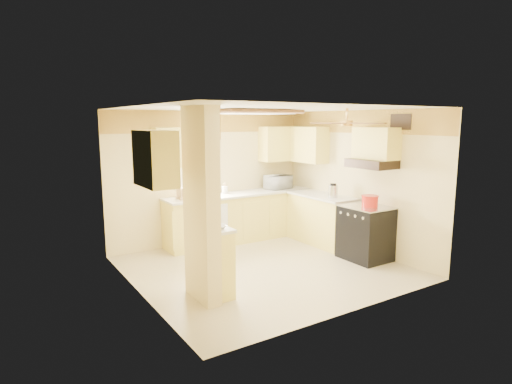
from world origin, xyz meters
TOP-DOWN VIEW (x-y plane):
  - floor at (0.00, 0.00)m, footprint 4.00×4.00m
  - ceiling at (0.00, 0.00)m, footprint 4.00×4.00m
  - wall_back at (0.00, 1.90)m, footprint 4.00×0.00m
  - wall_front at (0.00, -1.90)m, footprint 4.00×0.00m
  - wall_left at (-2.00, 0.00)m, footprint 0.00×3.80m
  - wall_right at (2.00, 0.00)m, footprint 0.00×3.80m
  - wallpaper_border at (0.00, 1.88)m, footprint 4.00×0.02m
  - partition_column at (-1.35, -0.55)m, footprint 0.20×0.70m
  - partition_ledge at (-1.13, -0.55)m, footprint 0.25×0.55m
  - ledge_top at (-1.13, -0.55)m, footprint 0.28×0.58m
  - lower_cabinets_back at (0.50, 1.60)m, footprint 3.00×0.60m
  - lower_cabinets_right at (1.70, 0.60)m, footprint 0.60×1.40m
  - countertop_back at (0.50, 1.59)m, footprint 3.04×0.64m
  - countertop_right at (1.69, 0.60)m, footprint 0.64×1.44m
  - dishwasher_panel at (-0.25, 1.29)m, footprint 0.58×0.02m
  - window at (-0.25, 1.89)m, footprint 0.92×0.02m
  - upper_cab_back_left at (-0.85, 1.72)m, footprint 0.60×0.35m
  - upper_cab_back_right at (1.55, 1.72)m, footprint 0.90×0.35m
  - upper_cab_right at (1.82, 1.25)m, footprint 0.35×1.00m
  - upper_cab_left_wall at (-1.82, -0.25)m, footprint 0.35×0.75m
  - upper_cab_over_stove at (1.82, -0.55)m, footprint 0.35×0.76m
  - stove at (1.67, -0.55)m, footprint 0.68×0.77m
  - range_hood at (1.74, -0.55)m, footprint 0.50×0.76m
  - poster_menu at (-1.24, -0.55)m, footprint 0.02×0.42m
  - poster_nashville at (-1.24, -0.55)m, footprint 0.02×0.42m
  - ceiling_light_panel at (0.10, 0.50)m, footprint 1.35×0.95m
  - ceiling_fan at (1.00, -0.70)m, footprint 1.15×1.15m
  - vent_grate at (1.98, -0.90)m, footprint 0.02×0.40m
  - microwave at (1.40, 1.60)m, footprint 0.54×0.39m
  - bowl at (-1.15, -0.64)m, footprint 0.21×0.21m
  - dutch_oven at (1.68, -0.60)m, footprint 0.28×0.28m
  - kettle at (1.65, 0.25)m, footprint 0.17×0.17m
  - dish_rack at (-0.62, 1.59)m, footprint 0.35×0.27m
  - utensil_crock at (0.21, 1.69)m, footprint 0.11×0.11m

SIDE VIEW (x-z plane):
  - floor at x=0.00m, z-range 0.00..0.00m
  - dishwasher_panel at x=-0.25m, z-range 0.03..0.83m
  - partition_ledge at x=-1.13m, z-range 0.00..0.90m
  - lower_cabinets_back at x=0.50m, z-range 0.00..0.90m
  - lower_cabinets_right at x=1.70m, z-range 0.00..0.90m
  - stove at x=1.67m, z-range 0.00..0.92m
  - ledge_top at x=-1.13m, z-range 0.90..0.94m
  - countertop_back at x=0.50m, z-range 0.90..0.94m
  - countertop_right at x=1.69m, z-range 0.90..0.94m
  - bowl at x=-1.15m, z-range 0.94..0.99m
  - dutch_oven at x=1.68m, z-range 0.92..1.10m
  - utensil_crock at x=0.21m, z-range 0.90..1.12m
  - dish_rack at x=-0.62m, z-range 0.91..1.11m
  - kettle at x=1.65m, z-range 0.93..1.19m
  - microwave at x=1.40m, z-range 0.94..1.22m
  - poster_nashville at x=-1.24m, z-range 0.92..1.48m
  - wall_back at x=0.00m, z-range -0.75..3.25m
  - wall_front at x=0.00m, z-range -0.75..3.25m
  - wall_left at x=-2.00m, z-range -0.65..3.15m
  - wall_right at x=2.00m, z-range -0.65..3.15m
  - partition_column at x=-1.35m, z-range 0.00..2.50m
  - window at x=-0.25m, z-range 1.04..2.06m
  - range_hood at x=1.74m, z-range 1.55..1.69m
  - upper_cab_back_left at x=-0.85m, z-range 1.50..2.20m
  - upper_cab_back_right at x=1.55m, z-range 1.50..2.20m
  - upper_cab_right at x=1.82m, z-range 1.50..2.20m
  - upper_cab_left_wall at x=-1.82m, z-range 1.50..2.20m
  - poster_menu at x=-1.24m, z-range 1.57..2.14m
  - upper_cab_over_stove at x=1.82m, z-range 1.69..2.21m
  - ceiling_fan at x=1.00m, z-range 2.16..2.42m
  - wallpaper_border at x=0.00m, z-range 2.10..2.50m
  - vent_grate at x=1.98m, z-range 2.17..2.42m
  - ceiling_light_panel at x=0.10m, z-range 2.42..2.49m
  - ceiling at x=0.00m, z-range 2.50..2.50m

